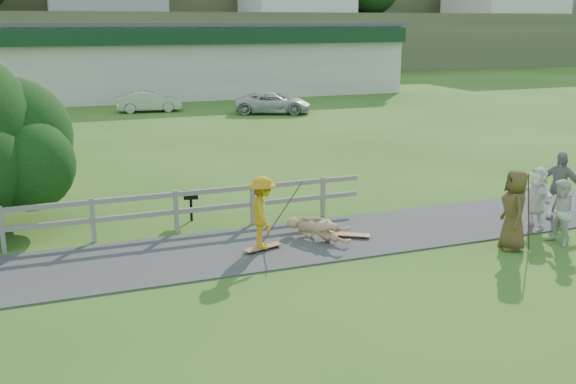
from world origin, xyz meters
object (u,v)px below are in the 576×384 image
spectator_a (561,213)px  bbq (191,206)px  car_white (273,103)px  spectator_c (514,210)px  car_silver (149,101)px  spectator_b (559,187)px  skater_fallen (318,229)px  spectator_d (536,198)px  skater_rider (263,217)px

spectator_a → bbq: spectator_a is taller
car_white → bbq: (-8.89, -18.68, -0.21)m
spectator_a → spectator_c: 1.26m
car_silver → car_white: 7.33m
spectator_b → skater_fallen: bearing=-122.9°
skater_fallen → spectator_b: bearing=-37.0°
spectator_a → spectator_d: bearing=162.2°
skater_fallen → spectator_a: bearing=-54.1°
skater_rider → spectator_a: bearing=-99.0°
spectator_d → car_silver: 26.29m
spectator_b → bbq: spectator_b is taller
spectator_c → bbq: (-6.51, 4.81, -0.54)m
spectator_c → car_silver: bearing=-150.3°
skater_rider → car_white: skater_rider is taller
car_white → bbq: size_ratio=5.43×
car_silver → spectator_b: bearing=-160.5°
spectator_d → spectator_a: bearing=-14.1°
spectator_a → spectator_c: spectator_c is taller
skater_fallen → spectator_a: spectator_a is taller
spectator_a → spectator_d: size_ratio=0.98×
skater_fallen → car_white: car_white is taller
car_silver → car_white: bearing=-111.5°
skater_rider → spectator_d: 7.11m
skater_fallen → spectator_b: 6.67m
spectator_b → spectator_a: bearing=-67.9°
spectator_a → car_white: (1.14, 23.65, -0.18)m
bbq → spectator_a: bearing=-23.4°
spectator_c → skater_fallen: bearing=-96.7°
car_silver → skater_rider: bearing=-178.5°
skater_rider → spectator_d: (7.06, -0.83, -0.03)m
spectator_b → spectator_d: (-1.02, -0.34, -0.12)m
spectator_b → car_silver: spectator_b is taller
spectator_d → spectator_b: bearing=109.7°
skater_fallen → bbq: 3.69m
skater_rider → bbq: bearing=27.2°
car_silver → bbq: (-2.30, -21.89, -0.21)m
car_white → car_silver: bearing=86.7°
skater_rider → skater_fallen: 1.58m
spectator_d → skater_rider: bearing=-95.5°
skater_fallen → car_white: (6.40, 21.40, 0.29)m
spectator_a → bbq: (-7.75, 4.97, -0.39)m
spectator_a → spectator_b: (1.35, 1.55, 0.14)m
spectator_b → spectator_c: 2.94m
spectator_c → bbq: 8.11m
skater_fallen → spectator_d: size_ratio=1.07×
skater_fallen → car_silver: (-0.19, 24.61, 0.29)m
spectator_d → car_white: bearing=179.2°
spectator_b → bbq: bearing=-137.4°
car_silver → spectator_d: bearing=-162.8°
spectator_c → car_white: size_ratio=0.43×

